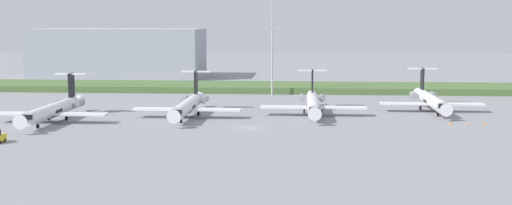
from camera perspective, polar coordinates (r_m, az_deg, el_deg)
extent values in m
plane|color=gray|center=(150.10, 0.41, -0.37)|extent=(500.00, 500.00, 0.00)
cube|color=#4C6B38|center=(184.50, 1.07, 1.38)|extent=(320.00, 20.00, 1.77)
cylinder|color=white|center=(133.44, -17.95, -0.66)|extent=(2.70, 24.00, 2.70)
cone|color=white|center=(121.16, -20.31, -1.56)|extent=(2.70, 3.00, 2.70)
cone|color=white|center=(146.40, -15.92, 0.11)|extent=(2.30, 4.00, 2.29)
cube|color=black|center=(122.80, -19.96, -1.21)|extent=(2.03, 1.80, 0.90)
cylinder|color=black|center=(133.46, -17.94, -0.73)|extent=(2.76, 3.60, 2.76)
cube|color=white|center=(134.92, -20.42, -0.94)|extent=(11.00, 3.20, 0.36)
cube|color=white|center=(130.51, -15.69, -1.02)|extent=(11.00, 3.20, 0.36)
cube|color=black|center=(143.16, -16.38, 1.52)|extent=(0.36, 3.20, 5.20)
cube|color=white|center=(143.22, -16.37, 2.49)|extent=(6.80, 1.80, 0.24)
cylinder|color=gray|center=(142.71, -17.42, -0.05)|extent=(1.50, 3.40, 1.50)
cylinder|color=gray|center=(141.13, -15.72, -0.07)|extent=(1.50, 3.40, 1.50)
cylinder|color=gray|center=(126.85, -19.16, -1.78)|extent=(0.20, 0.20, 0.65)
cylinder|color=black|center=(126.94, -19.15, -2.03)|extent=(0.30, 0.90, 0.90)
cylinder|color=black|center=(136.63, -18.28, -1.34)|extent=(0.35, 0.90, 0.90)
cylinder|color=black|center=(135.24, -16.79, -1.37)|extent=(0.35, 0.90, 0.90)
cylinder|color=white|center=(134.04, -6.21, -0.30)|extent=(2.70, 24.00, 2.70)
cone|color=white|center=(120.91, -7.34, -1.17)|extent=(2.70, 3.00, 2.70)
cone|color=white|center=(147.72, -5.26, 0.43)|extent=(2.30, 4.00, 2.29)
cube|color=black|center=(122.69, -7.17, -0.82)|extent=(2.02, 1.80, 0.90)
cylinder|color=black|center=(134.06, -6.21, -0.37)|extent=(2.76, 3.60, 2.76)
cube|color=white|center=(134.32, -8.77, -0.59)|extent=(11.00, 3.20, 0.36)
cube|color=white|center=(132.23, -3.77, -0.65)|extent=(11.00, 3.20, 0.36)
cube|color=black|center=(144.35, -5.47, 1.84)|extent=(0.36, 3.20, 5.20)
cube|color=white|center=(144.43, -5.46, 2.80)|extent=(6.80, 1.80, 0.24)
cylinder|color=gray|center=(143.39, -6.46, 0.28)|extent=(1.50, 3.40, 1.50)
cylinder|color=gray|center=(142.65, -4.68, 0.27)|extent=(1.50, 3.40, 1.50)
cylinder|color=gray|center=(127.01, -6.79, -1.41)|extent=(0.20, 0.20, 0.65)
cylinder|color=black|center=(127.10, -6.79, -1.65)|extent=(0.30, 0.90, 0.90)
cylinder|color=black|center=(137.00, -6.81, -0.99)|extent=(0.35, 0.90, 0.90)
cylinder|color=black|center=(136.35, -5.24, -1.01)|extent=(0.35, 0.90, 0.90)
cylinder|color=white|center=(136.97, 5.20, -0.12)|extent=(2.70, 24.00, 2.70)
cone|color=white|center=(123.61, 5.33, -0.95)|extent=(2.70, 3.00, 2.70)
cone|color=white|center=(150.86, 5.08, 0.58)|extent=(2.29, 4.00, 2.29)
cube|color=black|center=(125.42, 5.31, -0.61)|extent=(2.03, 1.80, 0.90)
cylinder|color=black|center=(136.99, 5.19, -0.18)|extent=(2.76, 3.60, 2.76)
cube|color=white|center=(136.06, 2.71, -0.41)|extent=(11.00, 3.20, 0.36)
cube|color=white|center=(136.33, 7.68, -0.45)|extent=(11.00, 3.20, 0.36)
cube|color=black|center=(147.45, 5.12, 1.97)|extent=(0.36, 3.20, 5.20)
cube|color=white|center=(147.54, 5.13, 2.90)|extent=(6.80, 1.80, 0.24)
cylinder|color=gray|center=(146.04, 4.24, 0.44)|extent=(1.50, 3.40, 1.50)
cylinder|color=gray|center=(146.14, 6.00, 0.43)|extent=(1.50, 3.40, 1.50)
cylinder|color=gray|center=(129.82, 5.26, -1.19)|extent=(0.20, 0.20, 0.65)
cylinder|color=black|center=(129.90, 5.25, -1.43)|extent=(0.30, 0.90, 0.90)
cylinder|color=black|center=(139.60, 4.39, -0.80)|extent=(0.35, 0.90, 0.90)
cylinder|color=black|center=(139.68, 5.94, -0.81)|extent=(0.35, 0.90, 0.90)
cylinder|color=white|center=(147.32, 15.57, 0.17)|extent=(2.70, 24.00, 2.70)
cone|color=white|center=(134.24, 16.72, -0.57)|extent=(2.70, 3.00, 2.70)
cone|color=white|center=(160.95, 14.58, 0.80)|extent=(2.30, 4.00, 2.29)
cube|color=black|center=(136.01, 16.55, -0.26)|extent=(2.03, 1.80, 0.90)
cylinder|color=black|center=(147.33, 15.57, 0.11)|extent=(2.76, 3.60, 2.76)
cube|color=white|center=(145.33, 13.36, -0.10)|extent=(11.00, 3.20, 0.36)
cube|color=white|center=(147.74, 17.89, -0.14)|extent=(11.00, 3.20, 0.36)
cube|color=black|center=(157.62, 14.83, 2.10)|extent=(0.36, 3.20, 5.20)
cube|color=white|center=(157.72, 14.83, 2.98)|extent=(6.80, 1.80, 0.24)
cylinder|color=gray|center=(155.83, 14.09, 0.68)|extent=(1.50, 3.40, 1.50)
cylinder|color=gray|center=(156.69, 15.71, 0.66)|extent=(1.50, 3.40, 1.50)
cylinder|color=gray|center=(140.29, 16.16, -0.81)|extent=(0.20, 0.20, 0.65)
cylinder|color=black|center=(140.37, 16.15, -1.03)|extent=(0.30, 0.90, 0.90)
cylinder|color=black|center=(149.54, 14.65, -0.47)|extent=(0.35, 0.90, 0.90)
cylinder|color=black|center=(150.29, 16.07, -0.48)|extent=(0.35, 0.90, 0.90)
cylinder|color=#B2B2B7|center=(170.84, 1.47, 3.59)|extent=(0.50, 0.50, 17.80)
cylinder|color=#B2B2B7|center=(170.45, 1.48, 8.19)|extent=(0.28, 0.28, 9.59)
cube|color=#B2B2B7|center=(170.46, 1.48, 6.71)|extent=(4.40, 0.20, 0.20)
cube|color=#9EA3AD|center=(231.62, -12.30, 4.40)|extent=(59.46, 26.14, 17.37)
cylinder|color=black|center=(115.07, -21.81, -3.18)|extent=(0.22, 0.60, 0.60)
cone|color=orange|center=(129.43, 17.20, -1.85)|extent=(0.44, 0.44, 0.55)
cone|color=orange|center=(130.62, 18.61, -1.82)|extent=(0.44, 0.44, 0.55)
cone|color=orange|center=(131.49, 20.02, -1.83)|extent=(0.44, 0.44, 0.55)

